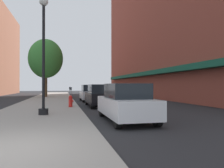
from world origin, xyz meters
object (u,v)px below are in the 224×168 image
Objects in this scene: fire_hydrant at (71,101)px; parking_meter_near at (71,92)px; lamppost at (44,53)px; car_black at (100,96)px; tree_near at (46,59)px; car_silver at (90,93)px; parking_meter_far at (70,91)px; car_white at (126,103)px.

fire_hydrant is 5.40m from parking_meter_near.
lamppost is at bearing -100.74° from parking_meter_near.
tree_near is at bearing 111.53° from car_black.
car_black is (3.66, 4.70, -2.39)m from lamppost.
car_black and car_silver have the same top height.
parking_meter_far is at bearing -61.17° from tree_near.
tree_near reaches higher than parking_meter_far.
fire_hydrant is 15.32m from tree_near.
parking_meter_far is 14.98m from car_white.
car_white reaches higher than parking_meter_far.
tree_near is (-2.66, 14.37, 4.57)m from fire_hydrant.
car_white is (4.85, -20.13, -4.29)m from tree_near.
fire_hydrant is (1.47, 3.65, -2.68)m from lamppost.
car_black is 5.83m from car_silver.
parking_meter_near is at bearing 79.26° from lamppost.
parking_meter_near is at bearing -90.00° from parking_meter_far.
tree_near reaches higher than car_black.
car_white and car_silver have the same top height.
fire_hydrant is at bearing 68.02° from lamppost.
lamppost is at bearing -110.52° from car_silver.
parking_meter_far is at bearing 90.00° from parking_meter_near.
car_black reaches higher than parking_meter_far.
tree_near is at bearing 100.50° from fire_hydrant.
lamppost is 4.76m from fire_hydrant.
car_black is (1.95, -4.33, -0.14)m from parking_meter_near.
parking_meter_near and parking_meter_far have the same top height.
tree_near reaches higher than parking_meter_near.
tree_near is at bearing 93.78° from lamppost.
tree_near is (-2.90, 9.00, 4.14)m from parking_meter_near.
car_white is 6.81m from car_black.
tree_near is at bearing 107.88° from parking_meter_near.
parking_meter_far is 8.28m from car_black.
car_black is at bearing -69.99° from tree_near.
tree_near is at bearing 103.64° from car_white.
parking_meter_far is at bearing 105.14° from car_black.
car_silver is (3.66, 10.53, -2.39)m from lamppost.
parking_meter_near is 0.30× the size of car_silver.
lamppost reaches higher than parking_meter_near.
fire_hydrant is 7.23m from car_silver.
fire_hydrant is 6.17m from car_white.
car_white is 1.00× the size of car_black.
car_black is (2.19, 1.05, 0.29)m from fire_hydrant.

